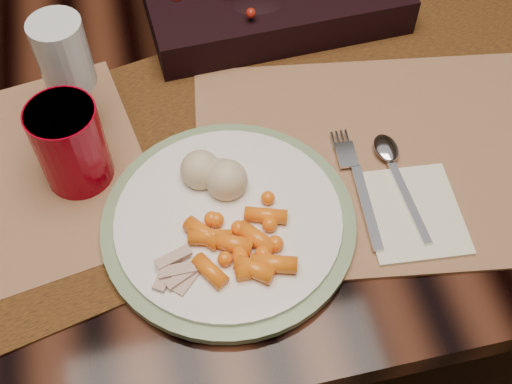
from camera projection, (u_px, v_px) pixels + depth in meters
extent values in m
plane|color=black|center=(222.00, 290.00, 1.53)|extent=(5.00, 5.00, 0.00)
cube|color=black|center=(213.00, 201.00, 1.23)|extent=(1.80, 1.00, 0.75)
cube|color=black|center=(256.00, 122.00, 0.84)|extent=(1.73, 0.72, 0.00)
cube|color=#9D7655|center=(381.00, 156.00, 0.81)|extent=(0.51, 0.40, 0.00)
cylinder|color=white|center=(229.00, 221.00, 0.74)|extent=(0.36, 0.36, 0.02)
cube|color=white|center=(412.00, 212.00, 0.76)|extent=(0.12, 0.14, 0.00)
cylinder|color=maroon|center=(71.00, 145.00, 0.75)|extent=(0.10, 0.10, 0.11)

